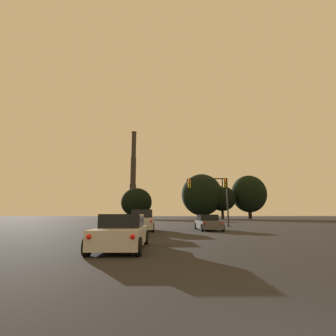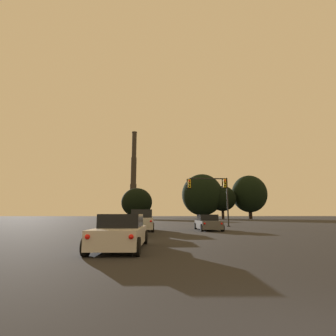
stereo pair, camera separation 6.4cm
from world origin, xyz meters
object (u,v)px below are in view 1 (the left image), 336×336
object	(u,v)px
smokestack	(133,183)
sedan_right_lane_front	(208,223)
sedan_left_lane_third	(122,232)
traffic_light_overhead_right	(214,189)
sedan_left_lane_second	(130,226)
suv_left_lane_front	(142,221)

from	to	relation	value
smokestack	sedan_right_lane_front	bearing A→B (deg)	-82.47
sedan_left_lane_third	traffic_light_overhead_right	size ratio (longest dim) A/B	0.80
sedan_left_lane_second	traffic_light_overhead_right	xyz separation A→B (m)	(8.99, 13.56, 3.86)
sedan_left_lane_second	suv_left_lane_front	size ratio (longest dim) A/B	0.95
suv_left_lane_front	traffic_light_overhead_right	size ratio (longest dim) A/B	0.84
sedan_right_lane_front	traffic_light_overhead_right	world-z (taller)	traffic_light_overhead_right
sedan_left_lane_third	suv_left_lane_front	xyz separation A→B (m)	(0.25, 12.58, 0.23)
suv_left_lane_front	smokestack	world-z (taller)	smokestack
sedan_left_lane_second	sedan_right_lane_front	xyz separation A→B (m)	(6.63, 6.15, 0.00)
sedan_left_lane_second	sedan_left_lane_third	xyz separation A→B (m)	(0.31, -6.95, 0.00)
sedan_left_lane_second	sedan_left_lane_third	bearing A→B (deg)	-88.70
sedan_left_lane_third	smokestack	distance (m)	153.19
sedan_left_lane_second	suv_left_lane_front	world-z (taller)	suv_left_lane_front
traffic_light_overhead_right	sedan_left_lane_second	bearing A→B (deg)	-123.55
traffic_light_overhead_right	sedan_right_lane_front	bearing A→B (deg)	-107.65
sedan_left_lane_second	suv_left_lane_front	distance (m)	5.66
suv_left_lane_front	smokestack	bearing A→B (deg)	92.99
suv_left_lane_front	smokestack	distance (m)	140.76
smokestack	traffic_light_overhead_right	bearing A→B (deg)	-81.04
sedan_right_lane_front	traffic_light_overhead_right	bearing A→B (deg)	72.95
sedan_left_lane_third	smokestack	world-z (taller)	smokestack
sedan_right_lane_front	traffic_light_overhead_right	distance (m)	8.68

